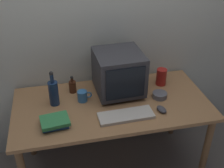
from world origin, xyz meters
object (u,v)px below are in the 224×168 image
object	(u,v)px
mug	(83,96)
metal_canister	(161,77)
bottle_tall	(54,92)
bottle_short	(72,86)
cd_spindle	(160,95)
book_stack	(55,122)
computer_mouse	(162,109)
crt_monitor	(119,73)
keyboard	(126,116)

from	to	relation	value
mug	metal_canister	size ratio (longest dim) A/B	0.80
metal_canister	bottle_tall	bearing A→B (deg)	-173.70
bottle_tall	bottle_short	distance (m)	0.22
bottle_short	metal_canister	world-z (taller)	bottle_short
mug	cd_spindle	world-z (taller)	mug
book_stack	bottle_short	bearing A→B (deg)	68.06
metal_canister	cd_spindle	bearing A→B (deg)	-113.10
computer_mouse	metal_canister	world-z (taller)	metal_canister
bottle_tall	mug	distance (m)	0.24
bottle_tall	cd_spindle	distance (m)	0.87
computer_mouse	cd_spindle	world-z (taller)	cd_spindle
crt_monitor	cd_spindle	xyz separation A→B (m)	(0.32, -0.15, -0.17)
bottle_tall	metal_canister	size ratio (longest dim) A/B	2.01
computer_mouse	bottle_short	size ratio (longest dim) A/B	0.64
mug	cd_spindle	distance (m)	0.64
book_stack	mug	distance (m)	0.36
mug	metal_canister	xyz separation A→B (m)	(0.72, 0.11, 0.03)
crt_monitor	bottle_tall	xyz separation A→B (m)	(-0.54, -0.06, -0.08)
bottle_short	book_stack	distance (m)	0.45
computer_mouse	book_stack	size ratio (longest dim) A/B	0.45
crt_monitor	bottle_tall	distance (m)	0.55
computer_mouse	bottle_tall	world-z (taller)	bottle_tall
computer_mouse	bottle_tall	xyz separation A→B (m)	(-0.81, 0.28, 0.09)
bottle_tall	crt_monitor	bearing A→B (deg)	6.12
book_stack	mug	size ratio (longest dim) A/B	1.84
keyboard	book_stack	world-z (taller)	book_stack
cd_spindle	metal_canister	distance (m)	0.22
computer_mouse	crt_monitor	bearing A→B (deg)	113.74
keyboard	metal_canister	distance (m)	0.58
cd_spindle	bottle_short	bearing A→B (deg)	161.04
keyboard	metal_canister	xyz separation A→B (m)	(0.42, 0.39, 0.06)
crt_monitor	cd_spindle	size ratio (longest dim) A/B	3.36
mug	cd_spindle	size ratio (longest dim) A/B	1.00
keyboard	bottle_short	bearing A→B (deg)	128.28
crt_monitor	bottle_short	world-z (taller)	crt_monitor
bottle_short	book_stack	world-z (taller)	bottle_short
metal_canister	mug	bearing A→B (deg)	-171.58
computer_mouse	cd_spindle	size ratio (longest dim) A/B	0.83
bottle_short	metal_canister	distance (m)	0.78
keyboard	book_stack	xyz separation A→B (m)	(-0.53, 0.01, 0.02)
crt_monitor	keyboard	xyz separation A→B (m)	(-0.02, -0.34, -0.18)
book_stack	keyboard	bearing A→B (deg)	-1.18
computer_mouse	cd_spindle	xyz separation A→B (m)	(0.05, 0.18, 0.00)
cd_spindle	book_stack	bearing A→B (deg)	-168.35
bottle_tall	cd_spindle	xyz separation A→B (m)	(0.86, -0.09, -0.09)
bottle_tall	book_stack	world-z (taller)	bottle_tall
keyboard	bottle_short	distance (m)	0.56
crt_monitor	computer_mouse	size ratio (longest dim) A/B	4.03
computer_mouse	bottle_tall	distance (m)	0.86
bottle_short	mug	bearing A→B (deg)	-65.48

